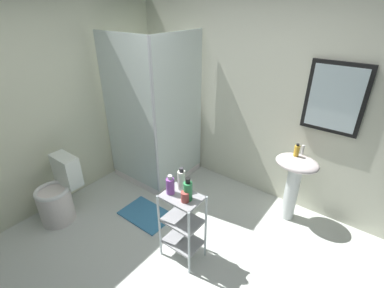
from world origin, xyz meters
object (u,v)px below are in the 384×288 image
Objects in this scene: hand_soap_bottle at (297,151)px; bath_mat at (146,214)px; toilet at (58,195)px; pedestal_sink at (295,176)px; storage_cart at (182,222)px; body_wash_bottle_green at (188,190)px; conditioner_bottle_purple at (170,186)px; rinse_cup at (185,197)px; shower_stall at (157,148)px; lotion_bottle_white at (182,180)px.

bath_mat is at bearing -141.83° from hand_soap_bottle.
toilet is 5.23× the size of hand_soap_bottle.
pedestal_sink is 1.35m from storage_cart.
body_wash_bottle_green is (-0.53, -1.21, -0.04)m from hand_soap_bottle.
pedestal_sink is at bearing 58.36° from conditioner_bottle_purple.
rinse_cup is at bearing -27.69° from storage_cart.
shower_stall is 1.58m from rinse_cup.
rinse_cup is (0.18, -0.01, -0.04)m from conditioner_bottle_purple.
hand_soap_bottle is (0.60, 1.21, 0.44)m from storage_cart.
toilet is 7.96× the size of rinse_cup.
body_wash_bottle_green is (1.25, -0.88, 0.37)m from shower_stall.
lotion_bottle_white is at bearing 130.05° from storage_cart.
bath_mat is at bearing 161.43° from conditioner_bottle_purple.
lotion_bottle_white is at bearing 138.57° from rinse_cup.
shower_stall is 13.75× the size of hand_soap_bottle.
storage_cart is 0.40m from conditioner_bottle_purple.
toilet is 1.03× the size of storage_cart.
body_wash_bottle_green is at bearing 15.72° from toilet.
rinse_cup is (0.14, -0.12, -0.05)m from lotion_bottle_white.
body_wash_bottle_green reaches higher than rinse_cup.
pedestal_sink is at bearing 57.24° from lotion_bottle_white.
shower_stall reaches higher than bath_mat.
hand_soap_bottle is at bearing 63.84° from storage_cart.
storage_cart is (1.48, 0.44, 0.12)m from toilet.
toilet reaches higher than bath_mat.
hand_soap_bottle is at bearing 145.02° from pedestal_sink.
lotion_bottle_white is 0.19m from rinse_cup.
pedestal_sink is 2.68m from toilet.
toilet is 2.71m from hand_soap_bottle.
body_wash_bottle_green is (-0.57, -1.19, 0.26)m from pedestal_sink.
body_wash_bottle_green is 1.16m from bath_mat.
hand_soap_bottle reaches higher than bath_mat.
shower_stall is at bearing 144.79° from body_wash_bottle_green.
bath_mat is at bearing -143.31° from pedestal_sink.
body_wash_bottle_green is 1.17× the size of conditioner_bottle_purple.
rinse_cup is at bearing -36.36° from shower_stall.
hand_soap_bottle is at bearing 66.46° from body_wash_bottle_green.
lotion_bottle_white is at bearing -122.76° from pedestal_sink.
conditioner_bottle_purple reaches higher than bath_mat.
storage_cart reaches higher than bath_mat.
conditioner_bottle_purple is 1.04m from bath_mat.
shower_stall is 1.44m from conditioner_bottle_purple.
toilet is (-0.30, -1.32, -0.15)m from shower_stall.
toilet is at bearing -163.64° from storage_cart.
shower_stall is at bearing -170.40° from pedestal_sink.
pedestal_sink is 0.30m from hand_soap_bottle.
lotion_bottle_white is 0.17m from body_wash_bottle_green.
storage_cart is 1.23× the size of bath_mat.
body_wash_bottle_green is at bearing 1.07° from storage_cart.
pedestal_sink is 1.78m from bath_mat.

